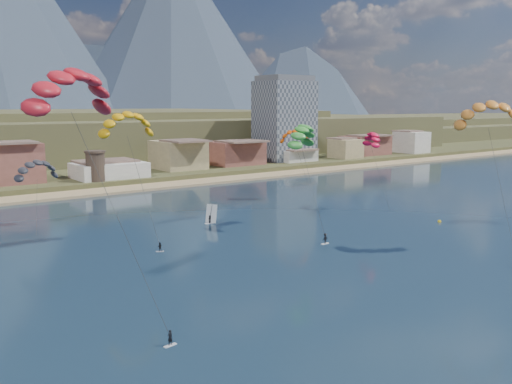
% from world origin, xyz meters
% --- Properties ---
extents(ground, '(2400.00, 2400.00, 0.00)m').
position_xyz_m(ground, '(0.00, 0.00, 0.00)').
color(ground, '#0E1F32').
rests_on(ground, ground).
extents(beach, '(2200.00, 12.00, 0.90)m').
position_xyz_m(beach, '(0.00, 106.00, 0.25)').
color(beach, tan).
rests_on(beach, ground).
extents(foothills, '(940.00, 210.00, 18.00)m').
position_xyz_m(foothills, '(22.39, 232.47, 9.08)').
color(foothills, brown).
rests_on(foothills, ground).
extents(apartment_tower, '(20.00, 16.00, 32.00)m').
position_xyz_m(apartment_tower, '(85.00, 128.00, 17.82)').
color(apartment_tower, gray).
rests_on(apartment_tower, ground).
extents(watchtower, '(5.82, 5.82, 8.60)m').
position_xyz_m(watchtower, '(5.00, 114.00, 6.37)').
color(watchtower, '#47382D').
rests_on(watchtower, ground).
extents(kitesurfer_red, '(11.98, 16.67, 28.97)m').
position_xyz_m(kitesurfer_red, '(-30.96, 22.52, 25.42)').
color(kitesurfer_red, silver).
rests_on(kitesurfer_red, ground).
extents(kitesurfer_yellow, '(10.03, 11.52, 23.37)m').
position_xyz_m(kitesurfer_yellow, '(-12.27, 51.61, 20.68)').
color(kitesurfer_yellow, silver).
rests_on(kitesurfer_yellow, ground).
extents(kitesurfer_orange, '(12.45, 15.05, 25.59)m').
position_xyz_m(kitesurfer_orange, '(32.22, 13.23, 22.31)').
color(kitesurfer_orange, silver).
rests_on(kitesurfer_orange, ground).
extents(kitesurfer_green, '(11.88, 17.62, 22.32)m').
position_xyz_m(kitesurfer_green, '(19.12, 43.18, 17.94)').
color(kitesurfer_green, silver).
rests_on(kitesurfer_green, ground).
extents(distant_kite_dark, '(9.38, 6.73, 15.03)m').
position_xyz_m(distant_kite_dark, '(-21.71, 72.51, 11.71)').
color(distant_kite_dark, '#262626').
rests_on(distant_kite_dark, ground).
extents(distant_kite_orange, '(7.53, 7.98, 18.76)m').
position_xyz_m(distant_kite_orange, '(38.59, 67.68, 16.08)').
color(distant_kite_orange, '#262626').
rests_on(distant_kite_orange, ground).
extents(distant_kite_red, '(6.21, 7.96, 18.65)m').
position_xyz_m(distant_kite_red, '(44.35, 48.26, 16.08)').
color(distant_kite_red, '#262626').
rests_on(distant_kite_red, ground).
extents(windsurfer, '(2.17, 2.36, 3.79)m').
position_xyz_m(windsurfer, '(6.41, 55.74, 1.20)').
color(windsurfer, silver).
rests_on(windsurfer, ground).
extents(buoy, '(0.74, 0.74, 0.74)m').
position_xyz_m(buoy, '(43.87, 29.25, 0.13)').
color(buoy, yellow).
rests_on(buoy, ground).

